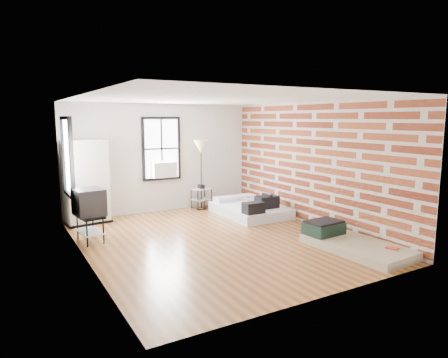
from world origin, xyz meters
TOP-DOWN VIEW (x-y plane):
  - ground at (0.00, 0.00)m, footprint 6.00×6.00m
  - room_shell at (0.23, 0.36)m, footprint 5.02×6.02m
  - mattress_main at (1.74, 1.41)m, footprint 1.40×1.90m
  - mattress_bare at (1.91, -1.69)m, footprint 1.17×2.04m
  - wardrobe at (-1.98, 2.65)m, footprint 1.05×0.70m
  - side_table at (1.02, 2.72)m, footprint 0.54×0.45m
  - floor_lamp at (0.99, 2.65)m, footprint 0.40×0.40m
  - tv_stand at (-2.21, 1.16)m, footprint 0.59×0.80m

SIDE VIEW (x-z plane):
  - ground at x=0.00m, z-range 0.00..0.00m
  - mattress_bare at x=1.91m, z-range -0.08..0.34m
  - mattress_main at x=1.74m, z-range -0.14..0.47m
  - side_table at x=1.02m, z-range 0.11..0.76m
  - tv_stand at x=-2.21m, z-range 0.23..1.30m
  - wardrobe at x=-1.98m, z-range 0.00..1.94m
  - floor_lamp at x=0.99m, z-range 0.67..2.53m
  - room_shell at x=0.23m, z-range 0.33..3.14m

